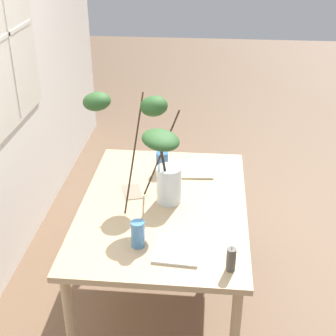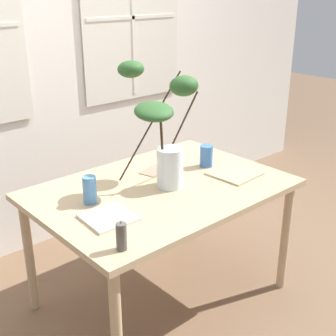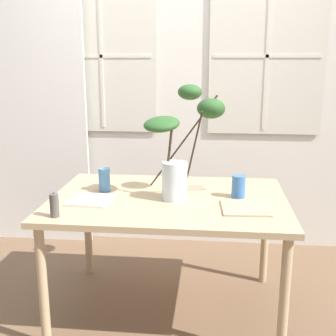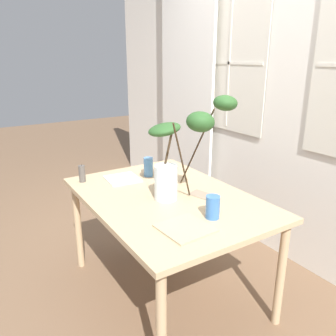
% 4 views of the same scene
% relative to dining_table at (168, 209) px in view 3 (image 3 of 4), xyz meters
% --- Properties ---
extents(ground, '(14.00, 14.00, 0.00)m').
position_rel_dining_table_xyz_m(ground, '(0.00, 0.00, -0.65)').
color(ground, brown).
extents(back_wall_with_windows, '(5.48, 0.14, 3.03)m').
position_rel_dining_table_xyz_m(back_wall_with_windows, '(-0.00, 1.12, 0.86)').
color(back_wall_with_windows, silver).
rests_on(back_wall_with_windows, ground).
extents(curtain_sheer_side, '(0.87, 0.03, 2.52)m').
position_rel_dining_table_xyz_m(curtain_sheer_side, '(-1.19, 0.97, 0.61)').
color(curtain_sheer_side, white).
rests_on(curtain_sheer_side, ground).
extents(dining_table, '(1.35, 0.94, 0.72)m').
position_rel_dining_table_xyz_m(dining_table, '(0.00, 0.00, 0.00)').
color(dining_table, tan).
rests_on(dining_table, ground).
extents(vase_with_branches, '(0.52, 0.59, 0.63)m').
position_rel_dining_table_xyz_m(vase_with_branches, '(0.07, 0.07, 0.40)').
color(vase_with_branches, silver).
rests_on(vase_with_branches, dining_table).
extents(drinking_glass_blue_left, '(0.07, 0.07, 0.14)m').
position_rel_dining_table_xyz_m(drinking_glass_blue_left, '(-0.40, 0.09, 0.14)').
color(drinking_glass_blue_left, '#4C84BC').
rests_on(drinking_glass_blue_left, dining_table).
extents(drinking_glass_blue_right, '(0.08, 0.08, 0.13)m').
position_rel_dining_table_xyz_m(drinking_glass_blue_right, '(0.40, 0.05, 0.13)').
color(drinking_glass_blue_right, '#386BAD').
rests_on(drinking_glass_blue_right, dining_table).
extents(plate_square_left, '(0.24, 0.24, 0.01)m').
position_rel_dining_table_xyz_m(plate_square_left, '(-0.43, -0.11, 0.08)').
color(plate_square_left, silver).
rests_on(plate_square_left, dining_table).
extents(plate_square_right, '(0.26, 0.26, 0.01)m').
position_rel_dining_table_xyz_m(plate_square_right, '(0.43, -0.15, 0.07)').
color(plate_square_right, tan).
rests_on(plate_square_right, dining_table).
extents(napkin_folded, '(0.20, 0.15, 0.00)m').
position_rel_dining_table_xyz_m(napkin_folded, '(0.12, 0.20, 0.07)').
color(napkin_folded, gray).
rests_on(napkin_folded, dining_table).
extents(pillar_candle, '(0.05, 0.05, 0.13)m').
position_rel_dining_table_xyz_m(pillar_candle, '(-0.54, -0.37, 0.13)').
color(pillar_candle, '#514C47').
rests_on(pillar_candle, dining_table).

